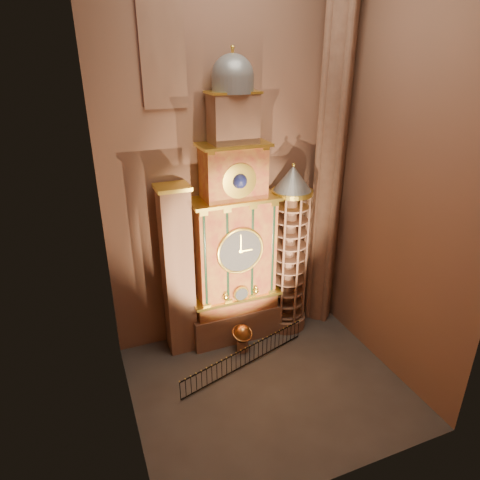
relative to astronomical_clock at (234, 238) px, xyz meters
name	(u,v)px	position (x,y,z in m)	size (l,w,h in m)	color
floor	(268,385)	(0.00, -4.96, -6.68)	(14.00, 14.00, 0.00)	#383330
wall_back	(227,160)	(0.00, 1.04, 4.32)	(22.00, 22.00, 0.00)	#885A49
wall_left	(109,211)	(-7.00, -4.96, 4.32)	(22.00, 22.00, 0.00)	#885A49
wall_right	(403,174)	(7.00, -4.96, 4.32)	(22.00, 22.00, 0.00)	#885A49
astronomical_clock	(234,238)	(0.00, 0.00, 0.00)	(5.60, 2.41, 16.70)	#8C634C
portrait_tower	(178,272)	(-3.40, 0.02, -1.53)	(1.80, 1.60, 10.20)	#8C634C
stair_turret	(289,252)	(3.50, -0.26, -1.41)	(2.50, 2.50, 10.80)	#8C634C
gothic_pier	(331,154)	(6.10, 0.04, 4.32)	(2.04, 2.04, 22.00)	#8C634C
stained_glass_window	(163,52)	(-3.20, 0.95, 9.82)	(2.20, 0.14, 5.20)	navy
celestial_globe	(242,336)	(-0.16, -1.70, -5.62)	(1.40, 1.35, 1.77)	#8C634C
iron_railing	(245,357)	(-0.55, -3.09, -6.03)	(8.21, 2.50, 1.20)	black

